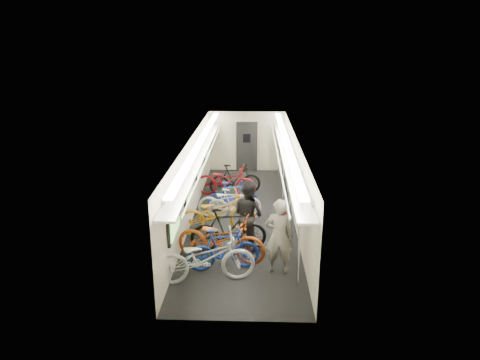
# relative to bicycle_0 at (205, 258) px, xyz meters

# --- Properties ---
(train_car_shell) EXTENTS (10.00, 10.00, 10.00)m
(train_car_shell) POSITION_rel_bicycle_0_xyz_m (0.36, 4.33, 1.09)
(train_car_shell) COLOR black
(train_car_shell) RESTS_ON ground
(bicycle_0) EXTENTS (2.27, 1.14, 1.14)m
(bicycle_0) POSITION_rel_bicycle_0_xyz_m (0.00, 0.00, 0.00)
(bicycle_0) COLOR #B8B6BB
(bicycle_0) RESTS_ON ground
(bicycle_1) EXTENTS (1.74, 0.81, 1.01)m
(bicycle_1) POSITION_rel_bicycle_0_xyz_m (0.35, 0.53, -0.06)
(bicycle_1) COLOR navy
(bicycle_1) RESTS_ON ground
(bicycle_2) EXTENTS (2.27, 1.22, 1.13)m
(bicycle_2) POSITION_rel_bicycle_0_xyz_m (0.27, 0.96, -0.00)
(bicycle_2) COLOR #9B3911
(bicycle_2) RESTS_ON ground
(bicycle_3) EXTENTS (1.95, 0.75, 1.14)m
(bicycle_3) POSITION_rel_bicycle_0_xyz_m (0.42, 1.46, 0.00)
(bicycle_3) COLOR black
(bicycle_3) RESTS_ON ground
(bicycle_4) EXTENTS (2.29, 1.32, 1.14)m
(bicycle_4) POSITION_rel_bicycle_0_xyz_m (0.04, 2.56, -0.00)
(bicycle_4) COLOR orange
(bicycle_4) RESTS_ON ground
(bicycle_5) EXTENTS (1.62, 0.61, 0.95)m
(bicycle_5) POSITION_rel_bicycle_0_xyz_m (0.46, 3.46, -0.10)
(bicycle_5) COLOR silver
(bicycle_5) RESTS_ON ground
(bicycle_6) EXTENTS (1.89, 0.68, 0.99)m
(bicycle_6) POSITION_rel_bicycle_0_xyz_m (0.32, 3.66, -0.08)
(bicycle_6) COLOR silver
(bicycle_6) RESTS_ON ground
(bicycle_7) EXTENTS (1.62, 0.76, 0.94)m
(bicycle_7) POSITION_rel_bicycle_0_xyz_m (0.39, 4.18, -0.10)
(bicycle_7) COLOR #1C33AB
(bicycle_7) RESTS_ON ground
(bicycle_8) EXTENTS (2.17, 1.11, 1.09)m
(bicycle_8) POSITION_rel_bicycle_0_xyz_m (0.09, 5.48, -0.03)
(bicycle_8) COLOR maroon
(bicycle_8) RESTS_ON ground
(bicycle_9) EXTENTS (1.83, 0.80, 1.07)m
(bicycle_9) POSITION_rel_bicycle_0_xyz_m (0.39, 5.68, -0.04)
(bicycle_9) COLOR black
(bicycle_9) RESTS_ON ground
(passenger_near) EXTENTS (0.67, 0.47, 1.75)m
(passenger_near) POSITION_rel_bicycle_0_xyz_m (1.60, 0.50, 0.31)
(passenger_near) COLOR slate
(passenger_near) RESTS_ON ground
(passenger_mid) EXTENTS (1.08, 1.07, 1.76)m
(passenger_mid) POSITION_rel_bicycle_0_xyz_m (0.90, 1.73, 0.31)
(passenger_mid) COLOR black
(passenger_mid) RESTS_ON ground
(backpack) EXTENTS (0.29, 0.20, 0.38)m
(backpack) POSITION_rel_bicycle_0_xyz_m (1.68, 0.73, 0.71)
(backpack) COLOR #A41024
(backpack) RESTS_ON passenger_near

